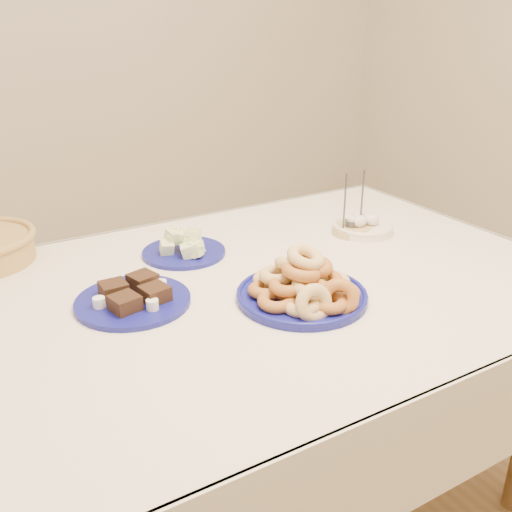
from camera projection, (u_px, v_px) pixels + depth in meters
name	position (u px, v px, depth m)	size (l,w,h in m)	color
ground	(248.00, 507.00, 1.73)	(5.00, 5.00, 0.00)	olive
dining_table	(246.00, 322.00, 1.48)	(1.71, 1.11, 0.75)	brown
donut_platter	(304.00, 287.00, 1.35)	(0.38, 0.38, 0.14)	navy
melon_plate	(184.00, 247.00, 1.61)	(0.30, 0.30, 0.08)	navy
brownie_plate	(134.00, 298.00, 1.34)	(0.34, 0.34, 0.05)	navy
candle_holder	(352.00, 228.00, 1.76)	(0.12, 0.12, 0.20)	tan
egg_bowl	(363.00, 226.00, 1.78)	(0.21, 0.21, 0.06)	white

